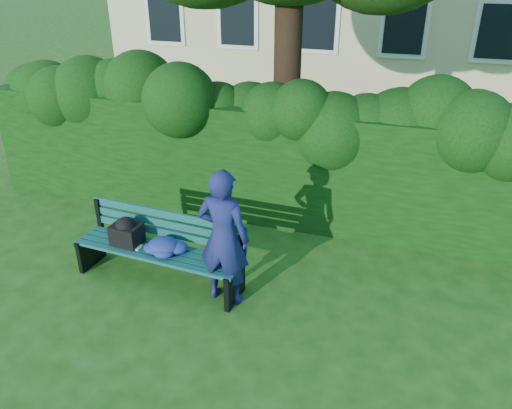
% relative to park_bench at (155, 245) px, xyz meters
% --- Properties ---
extents(ground, '(80.00, 80.00, 0.00)m').
position_rel_park_bench_xyz_m(ground, '(1.14, 0.04, -0.51)').
color(ground, '#1C4D12').
rests_on(ground, ground).
extents(hedge, '(10.00, 1.00, 1.80)m').
position_rel_park_bench_xyz_m(hedge, '(1.14, 2.24, 0.39)').
color(hedge, black).
rests_on(hedge, ground).
extents(park_bench, '(2.26, 0.72, 0.89)m').
position_rel_park_bench_xyz_m(park_bench, '(0.00, 0.00, 0.00)').
color(park_bench, '#0F4C4A').
rests_on(park_bench, ground).
extents(man_reading, '(0.64, 0.44, 1.71)m').
position_rel_park_bench_xyz_m(man_reading, '(0.98, -0.12, 0.35)').
color(man_reading, navy).
rests_on(man_reading, ground).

